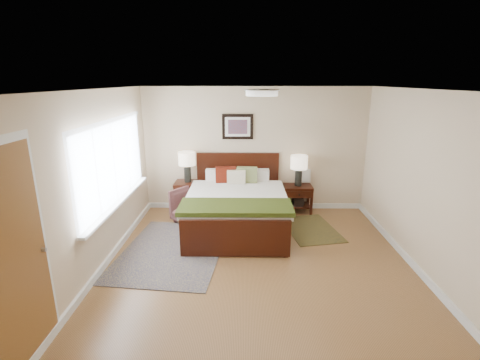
{
  "coord_description": "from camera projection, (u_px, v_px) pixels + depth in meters",
  "views": [
    {
      "loc": [
        -0.22,
        -4.45,
        2.62
      ],
      "look_at": [
        -0.28,
        0.97,
        1.05
      ],
      "focal_mm": 26.0,
      "sensor_mm": 36.0,
      "label": 1
    }
  ],
  "objects": [
    {
      "name": "rug_persian",
      "position": [
        173.0,
        250.0,
        5.52
      ],
      "size": [
        1.75,
        2.31,
        0.01
      ],
      "primitive_type": "cube",
      "rotation": [
        0.0,
        0.0,
        -0.11
      ],
      "color": "#0B0B3A",
      "rests_on": "ground"
    },
    {
      "name": "nightstand_right",
      "position": [
        298.0,
        196.0,
        7.06
      ],
      "size": [
        0.57,
        0.42,
        0.56
      ],
      "color": "#341407",
      "rests_on": "ground"
    },
    {
      "name": "right_wall",
      "position": [
        429.0,
        186.0,
        4.63
      ],
      "size": [
        0.04,
        5.0,
        2.5
      ],
      "primitive_type": "cube",
      "color": "#CDB494",
      "rests_on": "ground"
    },
    {
      "name": "back_wall",
      "position": [
        255.0,
        150.0,
        7.06
      ],
      "size": [
        4.5,
        0.04,
        2.5
      ],
      "primitive_type": "cube",
      "color": "#CDB494",
      "rests_on": "ground"
    },
    {
      "name": "bed",
      "position": [
        237.0,
        200.0,
        6.23
      ],
      "size": [
        1.79,
        2.18,
        1.17
      ],
      "color": "#341407",
      "rests_on": "ground"
    },
    {
      "name": "ceiling",
      "position": [
        262.0,
        90.0,
        4.31
      ],
      "size": [
        4.5,
        5.0,
        0.02
      ],
      "primitive_type": "cube",
      "color": "white",
      "rests_on": "back_wall"
    },
    {
      "name": "front_wall",
      "position": [
        277.0,
        299.0,
        2.25
      ],
      "size": [
        4.5,
        0.04,
        2.5
      ],
      "primitive_type": "cube",
      "color": "#CDB494",
      "rests_on": "ground"
    },
    {
      "name": "rug_navy",
      "position": [
        311.0,
        229.0,
        6.32
      ],
      "size": [
        1.08,
        1.41,
        0.01
      ],
      "primitive_type": "cube",
      "rotation": [
        0.0,
        0.0,
        0.2
      ],
      "color": "black",
      "rests_on": "ground"
    },
    {
      "name": "door",
      "position": [
        15.0,
        263.0,
        3.05
      ],
      "size": [
        0.06,
        1.0,
        2.18
      ],
      "color": "silver",
      "rests_on": "ground"
    },
    {
      "name": "armchair",
      "position": [
        195.0,
        205.0,
        6.59
      ],
      "size": [
        0.98,
        0.99,
        0.65
      ],
      "primitive_type": "imported",
      "rotation": [
        0.0,
        0.0,
        -0.63
      ],
      "color": "brown",
      "rests_on": "ground"
    },
    {
      "name": "lamp_right",
      "position": [
        299.0,
        165.0,
        6.9
      ],
      "size": [
        0.34,
        0.34,
        0.61
      ],
      "color": "black",
      "rests_on": "nightstand_right"
    },
    {
      "name": "wall_art",
      "position": [
        238.0,
        127.0,
        6.9
      ],
      "size": [
        0.62,
        0.05,
        0.5
      ],
      "color": "black",
      "rests_on": "back_wall"
    },
    {
      "name": "left_wall",
      "position": [
        94.0,
        185.0,
        4.68
      ],
      "size": [
        0.04,
        5.0,
        2.5
      ],
      "primitive_type": "cube",
      "color": "#CDB494",
      "rests_on": "ground"
    },
    {
      "name": "window",
      "position": [
        115.0,
        164.0,
        5.32
      ],
      "size": [
        0.11,
        2.72,
        1.32
      ],
      "color": "silver",
      "rests_on": "left_wall"
    },
    {
      "name": "ceil_fixture",
      "position": [
        262.0,
        93.0,
        4.32
      ],
      "size": [
        0.44,
        0.44,
        0.08
      ],
      "color": "white",
      "rests_on": "ceiling"
    },
    {
      "name": "floor",
      "position": [
        259.0,
        269.0,
        5.0
      ],
      "size": [
        5.0,
        5.0,
        0.0
      ],
      "primitive_type": "plane",
      "color": "brown",
      "rests_on": "ground"
    },
    {
      "name": "nightstand_left",
      "position": [
        188.0,
        188.0,
        7.04
      ],
      "size": [
        0.53,
        0.47,
        0.63
      ],
      "color": "#341407",
      "rests_on": "ground"
    },
    {
      "name": "lamp_left",
      "position": [
        187.0,
        161.0,
        6.91
      ],
      "size": [
        0.34,
        0.34,
        0.61
      ],
      "color": "black",
      "rests_on": "nightstand_left"
    }
  ]
}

